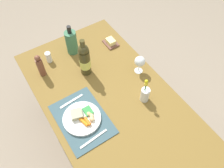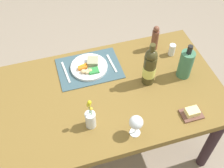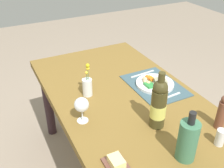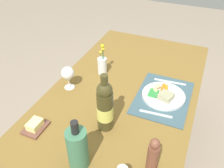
# 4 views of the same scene
# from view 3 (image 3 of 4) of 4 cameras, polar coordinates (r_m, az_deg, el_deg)

# --- Properties ---
(dining_table) EXTENTS (1.59, 0.89, 0.73)m
(dining_table) POSITION_cam_3_polar(r_m,az_deg,el_deg) (1.76, 2.81, -5.15)
(dining_table) COLOR brown
(dining_table) RESTS_ON ground_plane
(placemat) EXTENTS (0.44, 0.31, 0.01)m
(placemat) POSITION_cam_3_polar(r_m,az_deg,el_deg) (1.84, 9.17, -0.29)
(placemat) COLOR #3A5660
(placemat) RESTS_ON dining_table
(dinner_plate) EXTENTS (0.26, 0.26, 0.05)m
(dinner_plate) POSITION_cam_3_polar(r_m,az_deg,el_deg) (1.83, 9.19, 0.17)
(dinner_plate) COLOR white
(dinner_plate) RESTS_ON placemat
(fork) EXTENTS (0.03, 0.18, 0.00)m
(fork) POSITION_cam_3_polar(r_m,az_deg,el_deg) (1.73, 12.17, -2.71)
(fork) COLOR silver
(fork) RESTS_ON placemat
(knife) EXTENTS (0.03, 0.21, 0.00)m
(knife) POSITION_cam_3_polar(r_m,az_deg,el_deg) (1.96, 6.59, 2.17)
(knife) COLOR silver
(knife) RESTS_ON placemat
(wine_glass) EXTENTS (0.08, 0.08, 0.15)m
(wine_glass) POSITION_cam_3_polar(r_m,az_deg,el_deg) (1.45, -6.57, -4.56)
(wine_glass) COLOR white
(wine_glass) RESTS_ON dining_table
(wine_bottle) EXTENTS (0.08, 0.08, 0.33)m
(wine_bottle) POSITION_cam_3_polar(r_m,az_deg,el_deg) (1.41, 10.01, -4.34)
(wine_bottle) COLOR #3F391B
(wine_bottle) RESTS_ON dining_table
(cooler_bottle) EXTENTS (0.09, 0.09, 0.27)m
(cooler_bottle) POSITION_cam_3_polar(r_m,az_deg,el_deg) (1.28, 16.13, -11.51)
(cooler_bottle) COLOR #3F7554
(cooler_bottle) RESTS_ON dining_table
(flower_vase) EXTENTS (0.06, 0.06, 0.23)m
(flower_vase) POSITION_cam_3_polar(r_m,az_deg,el_deg) (1.69, -5.33, -0.40)
(flower_vase) COLOR silver
(flower_vase) RESTS_ON dining_table
(salt_shaker) EXTENTS (0.05, 0.05, 0.09)m
(salt_shaker) POSITION_cam_3_polar(r_m,az_deg,el_deg) (1.44, 22.27, -10.59)
(salt_shaker) COLOR white
(salt_shaker) RESTS_ON dining_table
(pepper_mill) EXTENTS (0.05, 0.05, 0.20)m
(pepper_mill) POSITION_cam_3_polar(r_m,az_deg,el_deg) (1.52, 22.58, -5.74)
(pepper_mill) COLOR brown
(pepper_mill) RESTS_ON dining_table
(butter_dish) EXTENTS (0.13, 0.10, 0.05)m
(butter_dish) POSITION_cam_3_polar(r_m,az_deg,el_deg) (1.26, 0.94, -16.69)
(butter_dish) COLOR brown
(butter_dish) RESTS_ON dining_table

